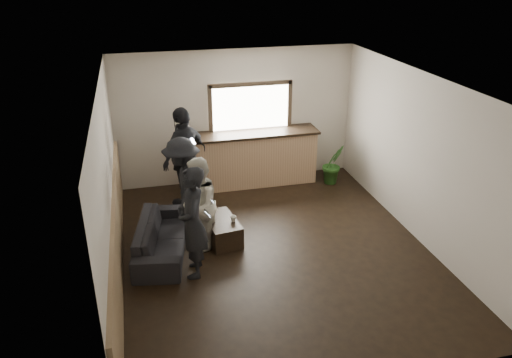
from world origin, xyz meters
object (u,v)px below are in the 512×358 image
object	(u,v)px
potted_plant	(333,164)
sofa	(162,237)
cup_b	(233,219)
person_d	(185,157)
bar_counter	(253,155)
person_b	(198,205)
coffee_table	(221,230)
person_c	(183,186)
cup_a	(212,214)
person_a	(193,223)

from	to	relation	value
potted_plant	sofa	bearing A→B (deg)	-153.20
cup_b	person_d	xyz separation A→B (m)	(-0.60, 1.61, 0.54)
bar_counter	person_b	size ratio (longest dim) A/B	1.69
coffee_table	person_b	bearing A→B (deg)	-158.42
bar_counter	sofa	bearing A→B (deg)	-132.41
potted_plant	person_c	xyz separation A→B (m)	(-3.30, -1.26, 0.43)
sofa	person_d	xyz separation A→B (m)	(0.61, 1.64, 0.71)
sofa	coffee_table	bearing A→B (deg)	-72.36
person_d	bar_counter	bearing A→B (deg)	160.24
cup_a	cup_b	distance (m)	0.40
coffee_table	potted_plant	distance (m)	3.26
potted_plant	person_a	distance (m)	4.23
coffee_table	cup_a	world-z (taller)	cup_a
person_a	sofa	bearing A→B (deg)	-139.74
person_b	person_d	xyz separation A→B (m)	(-0.02, 1.66, 0.18)
cup_b	person_d	world-z (taller)	person_d
potted_plant	cup_a	bearing A→B (deg)	-150.49
coffee_table	person_c	size ratio (longest dim) A/B	0.51
person_b	bar_counter	bearing A→B (deg)	167.82
bar_counter	person_a	xyz separation A→B (m)	(-1.65, -3.03, 0.24)
bar_counter	person_a	distance (m)	3.45
cup_a	person_a	bearing A→B (deg)	-113.08
bar_counter	sofa	xyz separation A→B (m)	(-2.10, -2.30, -0.36)
sofa	person_a	bearing A→B (deg)	-138.03
coffee_table	person_d	size ratio (longest dim) A/B	0.45
person_a	person_c	bearing A→B (deg)	-171.47
person_b	cup_b	bearing A→B (deg)	115.36
person_c	person_d	bearing A→B (deg)	178.55
cup_a	cup_b	world-z (taller)	cup_a
bar_counter	coffee_table	size ratio (longest dim) A/B	3.06
cup_a	person_c	bearing A→B (deg)	139.01
person_b	person_c	distance (m)	0.68
person_d	sofa	bearing A→B (deg)	26.29
potted_plant	person_c	world-z (taller)	person_c
coffee_table	cup_b	distance (m)	0.33
sofa	potted_plant	distance (m)	4.20
bar_counter	coffee_table	xyz separation A→B (m)	(-1.09, -2.17, -0.45)
cup_b	potted_plant	xyz separation A→B (m)	(2.54, 1.86, -0.01)
person_a	cup_a	bearing A→B (deg)	165.45
sofa	person_b	distance (m)	0.81
person_a	person_b	distance (m)	0.73
cup_b	person_d	bearing A→B (deg)	110.28
sofa	cup_a	size ratio (longest dim) A/B	14.52
sofa	cup_b	distance (m)	1.21
cup_b	person_b	size ratio (longest dim) A/B	0.06
person_a	person_d	bearing A→B (deg)	-175.25
person_c	person_d	world-z (taller)	person_d
cup_b	bar_counter	bearing A→B (deg)	68.43
bar_counter	cup_b	world-z (taller)	bar_counter
coffee_table	person_b	distance (m)	0.73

